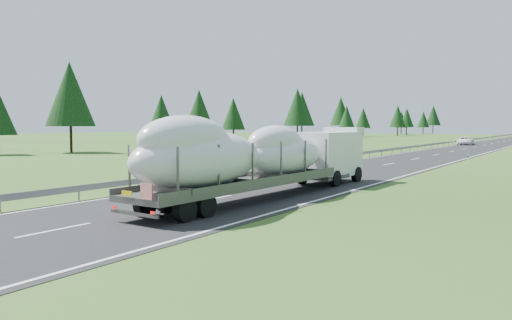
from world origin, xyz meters
The scene contains 6 objects.
ground centered at (0.00, 0.00, 0.00)m, with size 400.00×400.00×0.00m, color #2D4E1A.
road_surface centered at (0.00, 100.00, 0.01)m, with size 10.00×400.00×0.02m, color black.
guardrail centered at (-5.30, 99.94, 0.60)m, with size 0.10×400.00×0.76m.
tree_line_left centered at (-43.72, 94.77, 7.08)m, with size 15.48×245.01×12.59m.
boat_truck centered at (1.87, 1.47, 2.21)m, with size 3.23×19.43×4.14m.
distant_van centered at (-3.36, 81.25, 0.79)m, with size 2.63×5.71×1.59m, color white.
Camera 1 is at (15.52, -19.61, 3.72)m, focal length 35.00 mm.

